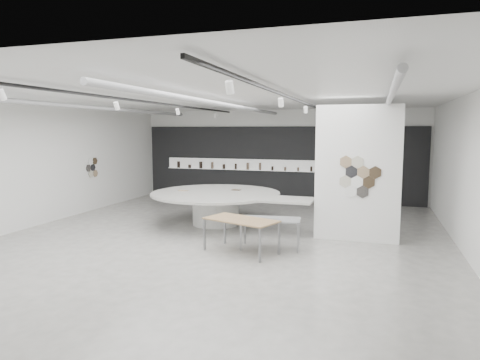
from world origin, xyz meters
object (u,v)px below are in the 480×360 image
(partition_column, at_px, (358,174))
(sample_table_wood, at_px, (241,222))
(sample_table_stone, at_px, (271,221))
(display_island, at_px, (218,204))
(kitchen_counter, at_px, (349,192))

(partition_column, height_order, sample_table_wood, partition_column)
(sample_table_wood, bearing_deg, sample_table_stone, 44.18)
(sample_table_wood, relative_size, sample_table_stone, 1.25)
(display_island, height_order, sample_table_wood, display_island)
(kitchen_counter, bearing_deg, display_island, -129.11)
(display_island, distance_m, kitchen_counter, 6.09)
(display_island, distance_m, sample_table_stone, 3.08)
(display_island, xyz_separation_m, sample_table_wood, (1.61, -2.73, 0.09))
(sample_table_wood, relative_size, kitchen_counter, 1.04)
(partition_column, relative_size, display_island, 0.70)
(display_island, relative_size, sample_table_stone, 3.32)
(sample_table_stone, bearing_deg, partition_column, 36.61)
(sample_table_wood, xyz_separation_m, sample_table_stone, (0.59, 0.57, -0.07))
(sample_table_wood, height_order, sample_table_stone, sample_table_wood)
(sample_table_wood, xyz_separation_m, kitchen_counter, (2.07, 7.57, -0.24))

